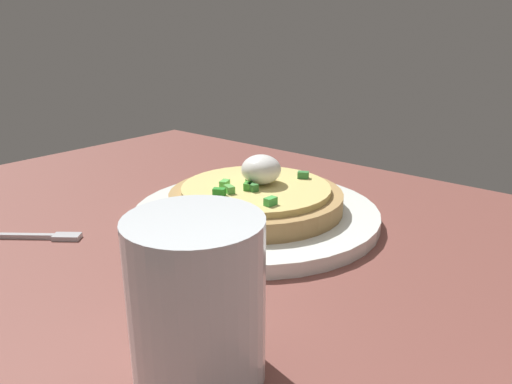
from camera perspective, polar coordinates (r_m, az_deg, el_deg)
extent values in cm
cube|color=brown|center=(48.69, -1.88, -8.52)|extent=(102.66, 72.88, 2.44)
cylinder|color=white|center=(55.57, 0.00, -2.69)|extent=(27.86, 27.86, 1.51)
cylinder|color=#AB8550|center=(54.94, 0.00, -0.96)|extent=(19.60, 19.60, 2.06)
cylinder|color=#DDC773|center=(54.49, 0.00, 0.39)|extent=(16.78, 16.78, 0.67)
ellipsoid|color=white|center=(54.74, 0.60, 2.67)|extent=(4.52, 4.52, 3.33)
cube|color=#35813C|center=(57.34, 5.57, 2.01)|extent=(1.51, 1.31, 0.80)
cube|color=green|center=(53.08, -0.93, 0.72)|extent=(1.29, 1.50, 0.80)
cube|color=#56AA46|center=(52.05, -3.17, 0.32)|extent=(1.48, 1.21, 0.80)
cube|color=#55BC4B|center=(53.91, -3.71, 0.97)|extent=(1.19, 1.48, 0.80)
cube|color=#298D29|center=(51.28, -4.36, 0.01)|extent=(1.51, 1.32, 0.80)
cube|color=green|center=(55.44, -0.56, 1.52)|extent=(1.39, 1.51, 0.80)
cube|color=green|center=(48.42, 1.72, -1.10)|extent=(0.90, 1.34, 0.80)
cube|color=#357A36|center=(52.67, -0.43, 0.58)|extent=(1.45, 1.11, 0.80)
cylinder|color=silver|center=(30.33, -6.97, -12.61)|extent=(8.38, 8.38, 10.76)
cylinder|color=#BE832D|center=(31.23, -6.84, -15.20)|extent=(7.37, 7.37, 6.65)
cube|color=#B7B7BC|center=(57.38, -26.70, -4.64)|extent=(7.31, 5.89, 0.50)
cube|color=#B7B7BC|center=(54.87, -21.35, -4.92)|extent=(3.07, 2.83, 0.50)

